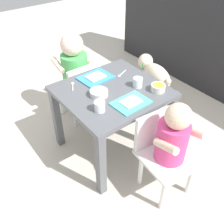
# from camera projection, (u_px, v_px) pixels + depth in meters

# --- Properties ---
(ground_plane) EXTENTS (7.00, 7.00, 0.00)m
(ground_plane) POSITION_uv_depth(u_px,v_px,m) (112.00, 146.00, 1.81)
(ground_plane) COLOR beige
(dining_table) EXTENTS (0.56, 0.59, 0.47)m
(dining_table) POSITION_uv_depth(u_px,v_px,m) (112.00, 101.00, 1.57)
(dining_table) COLOR #515459
(dining_table) RESTS_ON ground
(seated_child_left) EXTENTS (0.29, 0.29, 0.67)m
(seated_child_left) POSITION_uv_depth(u_px,v_px,m) (75.00, 69.00, 1.83)
(seated_child_left) COLOR white
(seated_child_left) RESTS_ON ground
(seated_child_right) EXTENTS (0.31, 0.31, 0.62)m
(seated_child_right) POSITION_uv_depth(u_px,v_px,m) (170.00, 140.00, 1.32)
(seated_child_right) COLOR white
(seated_child_right) RESTS_ON ground
(dog) EXTENTS (0.44, 0.23, 0.33)m
(dog) POSITION_uv_depth(u_px,v_px,m) (154.00, 74.00, 2.17)
(dog) COLOR beige
(dog) RESTS_ON ground
(food_tray_left) EXTENTS (0.17, 0.21, 0.02)m
(food_tray_left) POSITION_uv_depth(u_px,v_px,m) (96.00, 77.00, 1.62)
(food_tray_left) COLOR #388CD8
(food_tray_left) RESTS_ON dining_table
(food_tray_right) EXTENTS (0.15, 0.21, 0.02)m
(food_tray_right) POSITION_uv_depth(u_px,v_px,m) (131.00, 102.00, 1.41)
(food_tray_right) COLOR #4CC6BC
(food_tray_right) RESTS_ON dining_table
(water_cup_left) EXTENTS (0.06, 0.06, 0.06)m
(water_cup_left) POSITION_uv_depth(u_px,v_px,m) (100.00, 107.00, 1.34)
(water_cup_left) COLOR white
(water_cup_left) RESTS_ON dining_table
(water_cup_right) EXTENTS (0.06, 0.06, 0.06)m
(water_cup_right) POSITION_uv_depth(u_px,v_px,m) (138.00, 83.00, 1.53)
(water_cup_right) COLOR white
(water_cup_right) RESTS_ON dining_table
(veggie_bowl_near) EXTENTS (0.08, 0.08, 0.04)m
(veggie_bowl_near) POSITION_uv_depth(u_px,v_px,m) (158.00, 88.00, 1.50)
(veggie_bowl_near) COLOR silver
(veggie_bowl_near) RESTS_ON dining_table
(veggie_bowl_far) EXTENTS (0.10, 0.10, 0.03)m
(veggie_bowl_far) POSITION_uv_depth(u_px,v_px,m) (99.00, 92.00, 1.46)
(veggie_bowl_far) COLOR silver
(veggie_bowl_far) RESTS_ON dining_table
(spoon_by_left_tray) EXTENTS (0.09, 0.06, 0.01)m
(spoon_by_left_tray) POSITION_uv_depth(u_px,v_px,m) (73.00, 86.00, 1.55)
(spoon_by_left_tray) COLOR silver
(spoon_by_left_tray) RESTS_ON dining_table
(spoon_by_right_tray) EXTENTS (0.05, 0.10, 0.01)m
(spoon_by_right_tray) POSITION_uv_depth(u_px,v_px,m) (121.00, 74.00, 1.66)
(spoon_by_right_tray) COLOR silver
(spoon_by_right_tray) RESTS_ON dining_table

